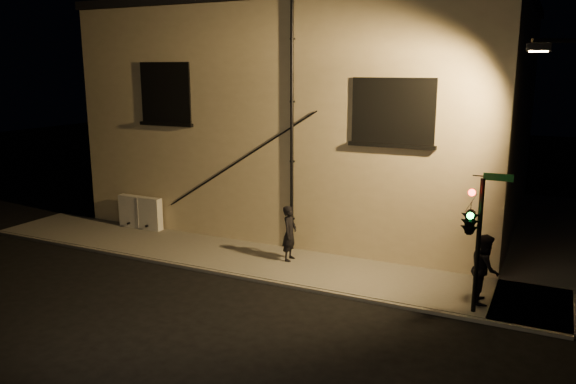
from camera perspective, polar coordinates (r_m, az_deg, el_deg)
The scene contains 7 objects.
ground at distance 16.51m, azimuth 1.67°, elevation -9.85°, with size 90.00×90.00×0.00m, color black.
sidewalk at distance 20.00m, azimuth 10.10°, elevation -5.85°, with size 21.00×16.00×0.12m.
building at distance 24.81m, azimuth 3.98°, elevation 8.08°, with size 16.20×12.23×8.80m.
utility_cabinet at distance 22.77m, azimuth -14.76°, elevation -2.01°, with size 1.92×0.32×1.27m, color silver.
pedestrian_a at distance 18.28m, azimuth 0.16°, elevation -4.21°, with size 0.66×0.44×1.82m, color black.
pedestrian_b at distance 15.93m, azimuth 19.37°, elevation -7.36°, with size 0.91×0.71×1.87m, color black.
traffic_signal at distance 14.71m, azimuth 18.08°, elevation -2.67°, with size 1.15×2.11×3.65m.
Camera 1 is at (6.25, -13.95, 6.24)m, focal length 35.00 mm.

